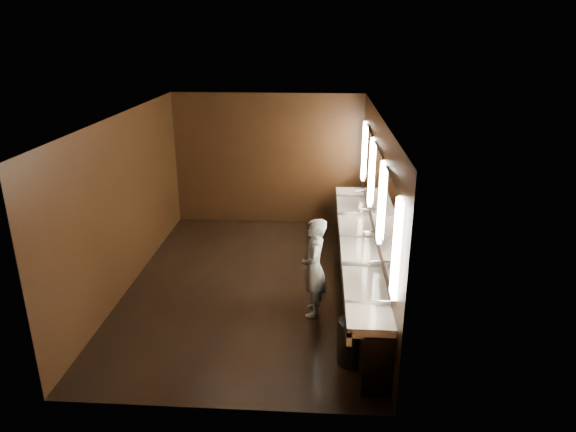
% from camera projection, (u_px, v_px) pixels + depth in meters
% --- Properties ---
extents(floor, '(6.00, 6.00, 0.00)m').
position_uv_depth(floor, '(251.00, 284.00, 8.59)').
color(floor, black).
rests_on(floor, ground).
extents(ceiling, '(4.00, 6.00, 0.02)m').
position_uv_depth(ceiling, '(246.00, 116.00, 7.63)').
color(ceiling, '#2D2D2B').
rests_on(ceiling, wall_back).
extents(wall_back, '(4.00, 0.02, 2.80)m').
position_uv_depth(wall_back, '(268.00, 160.00, 10.92)').
color(wall_back, black).
rests_on(wall_back, floor).
extents(wall_front, '(4.00, 0.02, 2.80)m').
position_uv_depth(wall_front, '(210.00, 299.00, 5.30)').
color(wall_front, black).
rests_on(wall_front, floor).
extents(wall_left, '(0.02, 6.00, 2.80)m').
position_uv_depth(wall_left, '(125.00, 203.00, 8.23)').
color(wall_left, black).
rests_on(wall_left, floor).
extents(wall_right, '(0.02, 6.00, 2.80)m').
position_uv_depth(wall_right, '(376.00, 208.00, 7.99)').
color(wall_right, black).
rests_on(wall_right, floor).
extents(sink_counter, '(0.55, 5.40, 1.01)m').
position_uv_depth(sink_counter, '(360.00, 260.00, 8.31)').
color(sink_counter, black).
rests_on(sink_counter, floor).
extents(mirror_band, '(0.06, 5.03, 1.15)m').
position_uv_depth(mirror_band, '(376.00, 186.00, 7.87)').
color(mirror_band, '#FFE8C7').
rests_on(mirror_band, wall_right).
extents(person, '(0.37, 0.56, 1.50)m').
position_uv_depth(person, '(314.00, 267.00, 7.48)').
color(person, '#9BBEE8').
rests_on(person, floor).
extents(trash_bin, '(0.49, 0.49, 0.60)m').
position_uv_depth(trash_bin, '(353.00, 342.00, 6.50)').
color(trash_bin, black).
rests_on(trash_bin, floor).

